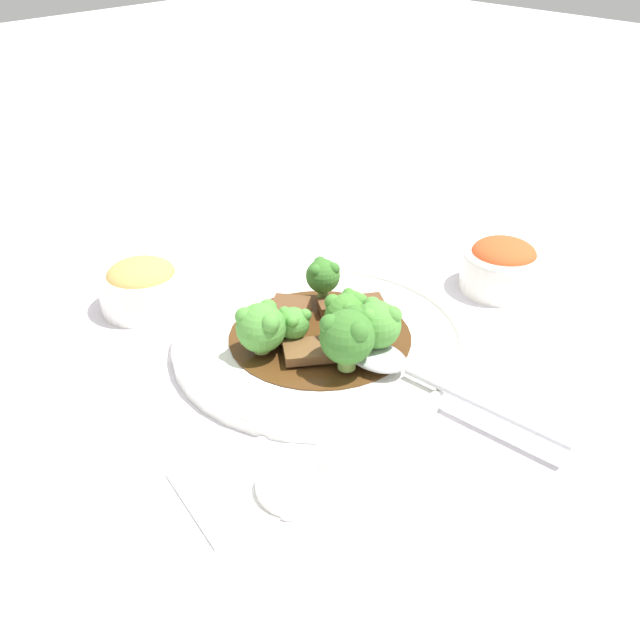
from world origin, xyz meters
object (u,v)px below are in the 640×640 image
(broccoli_floret_2, at_px, (347,336))
(broccoli_floret_1, at_px, (293,323))
(broccoli_floret_0, at_px, (323,275))
(side_bowl_appetizer, at_px, (142,285))
(broccoli_floret_5, at_px, (261,326))
(broccoli_floret_3, at_px, (351,306))
(beef_strip_1, at_px, (286,319))
(beef_strip_0, at_px, (351,305))
(broccoli_floret_4, at_px, (346,314))
(main_plate, at_px, (320,340))
(broccoli_floret_6, at_px, (377,324))
(serving_spoon, at_px, (395,362))
(sauce_dish, at_px, (296,486))
(beef_strip_2, at_px, (315,350))
(side_bowl_kimchi, at_px, (502,265))

(broccoli_floret_2, bearing_deg, broccoli_floret_1, -86.86)
(broccoli_floret_0, distance_m, side_bowl_appetizer, 0.20)
(broccoli_floret_0, distance_m, broccoli_floret_1, 0.09)
(broccoli_floret_0, bearing_deg, broccoli_floret_1, 24.84)
(broccoli_floret_5, bearing_deg, broccoli_floret_1, 164.54)
(broccoli_floret_3, bearing_deg, broccoli_floret_1, -23.54)
(broccoli_floret_2, bearing_deg, beef_strip_1, -96.80)
(beef_strip_0, distance_m, broccoli_floret_4, 0.07)
(main_plate, distance_m, broccoli_floret_6, 0.08)
(broccoli_floret_2, relative_size, broccoli_floret_5, 1.19)
(broccoli_floret_3, height_order, broccoli_floret_4, broccoli_floret_4)
(broccoli_floret_1, xyz_separation_m, broccoli_floret_6, (-0.04, 0.07, 0.01))
(beef_strip_0, xyz_separation_m, serving_spoon, (0.05, 0.10, 0.00))
(broccoli_floret_1, bearing_deg, sauce_dish, 47.03)
(beef_strip_2, bearing_deg, broccoli_floret_0, -139.51)
(sauce_dish, bearing_deg, broccoli_floret_2, -152.29)
(beef_strip_0, distance_m, side_bowl_kimchi, 0.20)
(beef_strip_1, relative_size, broccoli_floret_1, 2.25)
(main_plate, relative_size, broccoli_floret_6, 5.32)
(broccoli_floret_5, distance_m, sauce_dish, 0.18)
(main_plate, bearing_deg, broccoli_floret_1, -14.26)
(broccoli_floret_1, xyz_separation_m, sauce_dish, (0.13, 0.14, -0.03))
(main_plate, distance_m, side_bowl_appetizer, 0.22)
(broccoli_floret_5, bearing_deg, serving_spoon, 122.01)
(broccoli_floret_5, relative_size, serving_spoon, 0.22)
(side_bowl_kimchi, bearing_deg, serving_spoon, 8.27)
(broccoli_floret_5, distance_m, side_bowl_appetizer, 0.18)
(beef_strip_2, relative_size, side_bowl_kimchi, 0.75)
(main_plate, bearing_deg, sauce_dish, 39.47)
(broccoli_floret_2, bearing_deg, side_bowl_appetizer, -78.46)
(broccoli_floret_2, distance_m, broccoli_floret_5, 0.09)
(broccoli_floret_3, distance_m, broccoli_floret_4, 0.03)
(beef_strip_0, distance_m, beef_strip_1, 0.08)
(serving_spoon, bearing_deg, side_bowl_kimchi, -171.73)
(broccoli_floret_5, height_order, side_bowl_kimchi, broccoli_floret_5)
(broccoli_floret_1, height_order, broccoli_floret_3, broccoli_floret_3)
(beef_strip_0, relative_size, side_bowl_appetizer, 0.75)
(serving_spoon, height_order, side_bowl_kimchi, side_bowl_kimchi)
(broccoli_floret_6, bearing_deg, beef_strip_2, -44.09)
(beef_strip_1, bearing_deg, broccoli_floret_6, 104.36)
(beef_strip_2, height_order, side_bowl_appetizer, side_bowl_appetizer)
(broccoli_floret_4, bearing_deg, main_plate, -79.40)
(broccoli_floret_6, relative_size, side_bowl_appetizer, 0.59)
(broccoli_floret_3, bearing_deg, beef_strip_2, 6.89)
(main_plate, xyz_separation_m, sauce_dish, (0.16, 0.13, -0.00))
(beef_strip_2, bearing_deg, main_plate, -142.15)
(side_bowl_appetizer, relative_size, sauce_dish, 1.49)
(side_bowl_kimchi, bearing_deg, beef_strip_2, -7.47)
(broccoli_floret_2, relative_size, side_bowl_appetizer, 0.64)
(beef_strip_2, relative_size, sauce_dish, 1.10)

